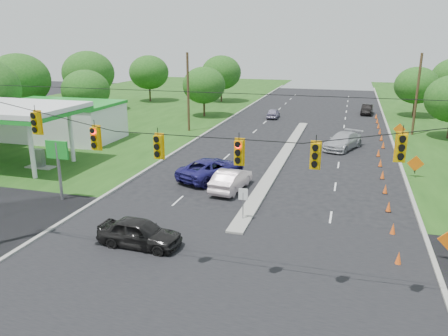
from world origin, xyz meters
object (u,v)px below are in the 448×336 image
(black_sedan, at_px, (140,233))
(gas_station, at_px, (53,119))
(white_sedan, at_px, (231,180))
(blue_pickup, at_px, (212,169))

(black_sedan, bearing_deg, gas_station, 47.61)
(gas_station, height_order, white_sedan, gas_station)
(white_sedan, relative_size, blue_pickup, 0.80)
(black_sedan, relative_size, white_sedan, 0.94)
(black_sedan, xyz_separation_m, white_sedan, (2.20, 9.91, 0.02))
(blue_pickup, bearing_deg, black_sedan, 112.66)
(black_sedan, distance_m, white_sedan, 10.15)
(gas_station, xyz_separation_m, blue_pickup, (19.34, -6.95, -1.76))
(black_sedan, bearing_deg, blue_pickup, 1.77)
(blue_pickup, bearing_deg, gas_station, 3.21)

